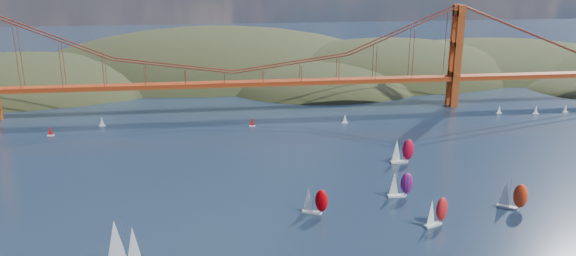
{
  "coord_description": "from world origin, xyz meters",
  "views": [
    {
      "loc": [
        -9.08,
        -108.0,
        78.91
      ],
      "look_at": [
        16.64,
        90.0,
        18.06
      ],
      "focal_mm": 35.0,
      "sensor_mm": 36.0,
      "label": 1
    }
  ],
  "objects_px": {
    "racer_2": "(512,195)",
    "racer_0": "(315,200)",
    "racer_1": "(436,211)",
    "racer_rwb": "(400,184)",
    "sloop_navy": "(121,242)",
    "racer_3": "(402,150)"
  },
  "relations": [
    {
      "from": "racer_rwb",
      "to": "racer_0",
      "type": "bearing_deg",
      "value": -161.39
    },
    {
      "from": "racer_0",
      "to": "racer_1",
      "type": "height_order",
      "value": "racer_1"
    },
    {
      "from": "sloop_navy",
      "to": "racer_3",
      "type": "bearing_deg",
      "value": 24.96
    },
    {
      "from": "sloop_navy",
      "to": "racer_3",
      "type": "relative_size",
      "value": 1.31
    },
    {
      "from": "racer_0",
      "to": "racer_rwb",
      "type": "xyz_separation_m",
      "value": [
        31.36,
        9.42,
        0.08
      ]
    },
    {
      "from": "sloop_navy",
      "to": "racer_rwb",
      "type": "height_order",
      "value": "sloop_navy"
    },
    {
      "from": "racer_1",
      "to": "racer_0",
      "type": "bearing_deg",
      "value": 136.06
    },
    {
      "from": "racer_0",
      "to": "racer_1",
      "type": "bearing_deg",
      "value": 4.15
    },
    {
      "from": "sloop_navy",
      "to": "racer_0",
      "type": "height_order",
      "value": "sloop_navy"
    },
    {
      "from": "racer_2",
      "to": "racer_3",
      "type": "xyz_separation_m",
      "value": [
        -21.63,
        46.49,
        0.25
      ]
    },
    {
      "from": "sloop_navy",
      "to": "racer_0",
      "type": "distance_m",
      "value": 61.3
    },
    {
      "from": "racer_2",
      "to": "racer_0",
      "type": "bearing_deg",
      "value": -147.89
    },
    {
      "from": "racer_0",
      "to": "racer_rwb",
      "type": "distance_m",
      "value": 32.74
    },
    {
      "from": "racer_3",
      "to": "racer_rwb",
      "type": "relative_size",
      "value": 1.12
    },
    {
      "from": "racer_0",
      "to": "racer_2",
      "type": "bearing_deg",
      "value": 19.8
    },
    {
      "from": "sloop_navy",
      "to": "racer_0",
      "type": "bearing_deg",
      "value": 14.43
    },
    {
      "from": "racer_0",
      "to": "racer_1",
      "type": "xyz_separation_m",
      "value": [
        35.5,
        -12.92,
        0.11
      ]
    },
    {
      "from": "racer_3",
      "to": "racer_0",
      "type": "bearing_deg",
      "value": -138.87
    },
    {
      "from": "racer_1",
      "to": "racer_2",
      "type": "distance_m",
      "value": 30.0
    },
    {
      "from": "racer_1",
      "to": "racer_3",
      "type": "bearing_deg",
      "value": 58.45
    },
    {
      "from": "racer_2",
      "to": "racer_3",
      "type": "bearing_deg",
      "value": 151.42
    },
    {
      "from": "racer_rwb",
      "to": "racer_1",
      "type": "bearing_deg",
      "value": -77.59
    }
  ]
}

